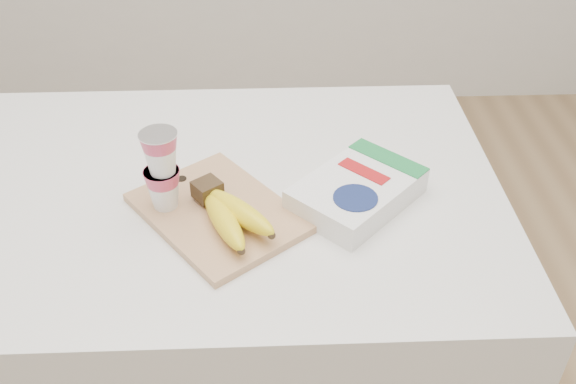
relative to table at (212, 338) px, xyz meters
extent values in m
cube|color=white|center=(0.00, 0.00, 0.00)|extent=(1.22, 0.81, 0.91)
cube|color=tan|center=(0.05, -0.09, 0.46)|extent=(0.37, 0.38, 0.02)
cube|color=#382816|center=(0.03, -0.07, 0.50)|extent=(0.06, 0.06, 0.03)
ellipsoid|color=yellow|center=(0.07, -0.15, 0.49)|extent=(0.11, 0.19, 0.06)
sphere|color=#382816|center=(0.10, -0.23, 0.49)|extent=(0.01, 0.01, 0.01)
ellipsoid|color=yellow|center=(0.09, -0.14, 0.50)|extent=(0.15, 0.17, 0.06)
sphere|color=#382816|center=(0.15, -0.20, 0.50)|extent=(0.01, 0.01, 0.01)
cylinder|color=silver|center=(-0.04, -0.08, 0.63)|extent=(0.07, 0.07, 0.00)
cube|color=white|center=(0.31, -0.06, 0.48)|extent=(0.29, 0.29, 0.05)
cube|color=#1C7E3C|center=(0.38, 0.01, 0.51)|extent=(0.15, 0.15, 0.00)
cylinder|color=navy|center=(0.30, -0.12, 0.51)|extent=(0.12, 0.12, 0.00)
cube|color=#B01416|center=(0.33, -0.04, 0.51)|extent=(0.10, 0.09, 0.00)
camera|label=1|loc=(0.14, -1.03, 1.22)|focal=40.00mm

